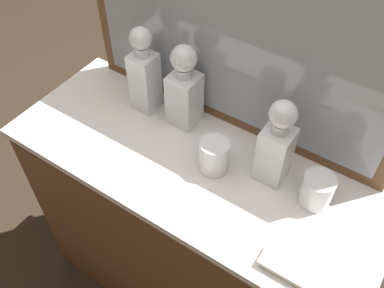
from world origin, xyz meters
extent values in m
plane|color=#2D2319|center=(0.00, 0.00, 0.00)|extent=(6.00, 6.00, 0.00)
cube|color=brown|center=(0.00, 0.00, 0.43)|extent=(1.14, 0.45, 0.85)
cube|color=white|center=(0.00, 0.00, 0.86)|extent=(1.18, 0.47, 0.03)
cube|color=brown|center=(0.00, 0.22, 1.18)|extent=(1.02, 0.03, 0.61)
cube|color=gray|center=(0.00, 0.20, 1.18)|extent=(0.94, 0.01, 0.53)
cube|color=white|center=(0.22, 0.09, 0.97)|extent=(0.08, 0.08, 0.18)
cube|color=#8C4C14|center=(0.22, 0.09, 0.94)|extent=(0.07, 0.07, 0.13)
cylinder|color=white|center=(0.22, 0.09, 1.07)|extent=(0.05, 0.05, 0.03)
sphere|color=white|center=(0.22, 0.09, 1.12)|extent=(0.07, 0.07, 0.07)
cube|color=white|center=(-0.12, 0.14, 0.97)|extent=(0.09, 0.09, 0.18)
cube|color=#8C4C14|center=(-0.12, 0.14, 0.93)|extent=(0.08, 0.08, 0.11)
cylinder|color=white|center=(-0.12, 0.14, 1.07)|extent=(0.05, 0.05, 0.03)
sphere|color=white|center=(-0.12, 0.14, 1.12)|extent=(0.08, 0.08, 0.08)
cube|color=white|center=(-0.26, 0.12, 0.98)|extent=(0.08, 0.08, 0.21)
cube|color=#8C4C14|center=(-0.26, 0.12, 0.95)|extent=(0.07, 0.07, 0.14)
cylinder|color=white|center=(-0.26, 0.12, 1.10)|extent=(0.04, 0.04, 0.03)
sphere|color=white|center=(-0.26, 0.12, 1.14)|extent=(0.07, 0.07, 0.07)
cylinder|color=white|center=(0.06, 0.02, 0.93)|extent=(0.09, 0.09, 0.11)
cylinder|color=silver|center=(0.06, 0.02, 0.88)|extent=(0.08, 0.08, 0.01)
cylinder|color=white|center=(0.36, 0.07, 0.93)|extent=(0.09, 0.09, 0.10)
cylinder|color=silver|center=(0.36, 0.07, 0.88)|extent=(0.08, 0.08, 0.01)
cube|color=#B7A88C|center=(0.38, -0.16, 0.88)|extent=(0.12, 0.06, 0.01)
cube|color=beige|center=(0.38, -0.16, 0.90)|extent=(0.14, 0.06, 0.01)
camera|label=1|loc=(0.46, -0.68, 1.86)|focal=39.86mm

